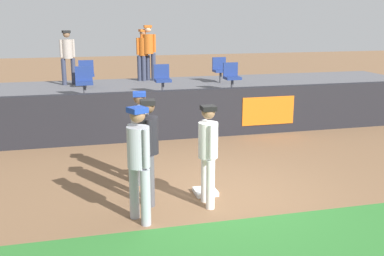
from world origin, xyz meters
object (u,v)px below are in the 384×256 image
object	(u,v)px
player_runner_visitor	(139,157)
seat_front_right	(232,75)
player_umpire	(148,144)
spectator_hooded	(68,54)
seat_front_center	(162,78)
seat_back_left	(86,72)
spectator_capped	(143,51)
first_base	(205,192)
seat_front_left	(84,80)
player_fielder_home	(208,149)
spectator_casual	(148,49)
player_coach_visitor	(140,131)
seat_back_right	(220,68)

from	to	relation	value
player_runner_visitor	seat_front_right	world-z (taller)	player_runner_visitor
player_umpire	spectator_hooded	world-z (taller)	spectator_hooded
player_umpire	seat_front_center	xyz separation A→B (m)	(1.27, 5.50, 0.39)
seat_back_left	spectator_capped	bearing A→B (deg)	29.94
player_umpire	seat_front_right	world-z (taller)	player_umpire
player_runner_visitor	spectator_capped	xyz separation A→B (m)	(1.42, 9.14, 0.92)
first_base	seat_front_left	size ratio (longest dim) A/B	0.48
player_fielder_home	seat_back_left	xyz separation A→B (m)	(-1.77, 7.64, 0.44)
spectator_casual	player_coach_visitor	bearing A→B (deg)	80.31
seat_front_right	player_umpire	bearing A→B (deg)	-121.55
first_base	spectator_hooded	size ratio (longest dim) A/B	0.23
seat_back_right	spectator_capped	xyz separation A→B (m)	(-2.42, 1.14, 0.54)
first_base	spectator_capped	world-z (taller)	spectator_capped
player_coach_visitor	spectator_hooded	distance (m)	7.19
seat_back_left	spectator_capped	world-z (taller)	spectator_capped
player_coach_visitor	seat_back_right	distance (m)	7.24
player_coach_visitor	seat_front_center	xyz separation A→B (m)	(1.27, 4.48, 0.40)
seat_back_right	spectator_hooded	distance (m)	5.03
first_base	seat_front_left	xyz separation A→B (m)	(-1.97, 5.36, 1.40)
spectator_casual	seat_front_left	bearing A→B (deg)	52.34
player_runner_visitor	seat_front_right	xyz separation A→B (m)	(3.64, 6.21, 0.37)
player_runner_visitor	seat_back_right	bearing A→B (deg)	129.54
seat_back_right	spectator_capped	bearing A→B (deg)	154.88
first_base	seat_front_right	xyz separation A→B (m)	(2.33, 5.36, 1.40)
player_runner_visitor	player_coach_visitor	size ratio (longest dim) A/B	1.03
seat_front_right	spectator_capped	bearing A→B (deg)	127.01
seat_back_right	seat_front_center	bearing A→B (deg)	-142.12
first_base	spectator_hooded	distance (m)	8.46
player_fielder_home	player_runner_visitor	size ratio (longest dim) A/B	0.94
seat_back_right	seat_front_left	xyz separation A→B (m)	(-4.51, -1.80, 0.00)
player_fielder_home	seat_back_left	world-z (taller)	seat_back_left
player_fielder_home	seat_back_right	distance (m)	8.09
player_umpire	seat_back_right	size ratio (longest dim) A/B	2.16
player_fielder_home	seat_back_left	distance (m)	7.85
player_runner_visitor	seat_front_center	distance (m)	6.40
first_base	seat_back_left	bearing A→B (deg)	104.58
player_coach_visitor	seat_front_right	bearing A→B (deg)	150.04
seat_back_right	spectator_casual	distance (m)	2.57
spectator_hooded	spectator_capped	xyz separation A→B (m)	(2.52, 0.42, 0.00)
seat_front_left	seat_front_right	bearing A→B (deg)	-0.00
player_umpire	spectator_hooded	bearing A→B (deg)	-166.14
player_fielder_home	spectator_casual	bearing A→B (deg)	176.96
spectator_hooded	spectator_capped	size ratio (longest dim) A/B	1.00
first_base	player_coach_visitor	xyz separation A→B (m)	(-1.05, 0.88, 1.00)
player_fielder_home	seat_front_right	distance (m)	6.33
player_umpire	seat_back_right	xyz separation A→B (m)	(3.59, 7.30, 0.39)
first_base	player_runner_visitor	bearing A→B (deg)	-147.12
player_runner_visitor	seat_front_left	xyz separation A→B (m)	(-0.66, 6.21, 0.37)
seat_front_right	first_base	bearing A→B (deg)	-113.46
seat_back_left	spectator_casual	bearing A→B (deg)	26.35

